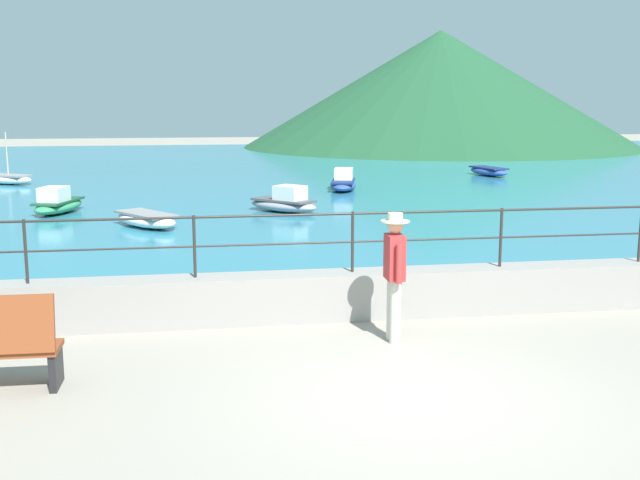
{
  "coord_description": "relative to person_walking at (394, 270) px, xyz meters",
  "views": [
    {
      "loc": [
        -2.28,
        -7.79,
        3.21
      ],
      "look_at": [
        -0.4,
        3.7,
        1.1
      ],
      "focal_mm": 43.54,
      "sensor_mm": 36.0,
      "label": 1
    }
  ],
  "objects": [
    {
      "name": "ground_plane",
      "position": [
        -0.32,
        -1.97,
        -0.98
      ],
      "size": [
        120.0,
        120.0,
        0.0
      ],
      "primitive_type": "plane",
      "color": "gray"
    },
    {
      "name": "promenade_wall",
      "position": [
        -0.32,
        1.23,
        -0.63
      ],
      "size": [
        20.0,
        0.56,
        0.7
      ],
      "primitive_type": "cube",
      "color": "gray",
      "rests_on": "ground"
    },
    {
      "name": "railing",
      "position": [
        -0.32,
        1.23,
        0.36
      ],
      "size": [
        18.44,
        0.04,
        0.9
      ],
      "color": "#282623",
      "rests_on": "promenade_wall"
    },
    {
      "name": "lake_water",
      "position": [
        -0.32,
        23.87,
        -0.95
      ],
      "size": [
        64.0,
        44.32,
        0.06
      ],
      "primitive_type": "cube",
      "color": "teal",
      "rests_on": "ground"
    },
    {
      "name": "hill_main",
      "position": [
        13.93,
        41.46,
        2.91
      ],
      "size": [
        26.71,
        26.71,
        7.77
      ],
      "primitive_type": "cone",
      "color": "#1E4C2D",
      "rests_on": "ground"
    },
    {
      "name": "person_walking",
      "position": [
        0.0,
        0.0,
        0.0
      ],
      "size": [
        0.38,
        0.57,
        1.75
      ],
      "color": "beige",
      "rests_on": "ground"
    },
    {
      "name": "boat_0",
      "position": [
        9.64,
        21.22,
        -0.72
      ],
      "size": [
        1.41,
        2.45,
        0.36
      ],
      "color": "#2D4C9E",
      "rests_on": "lake_water"
    },
    {
      "name": "boat_1",
      "position": [
        -6.41,
        12.8,
        -0.65
      ],
      "size": [
        1.51,
        2.46,
        0.76
      ],
      "color": "#338C59",
      "rests_on": "lake_water"
    },
    {
      "name": "boat_2",
      "position": [
        -3.82,
        9.94,
        -0.72
      ],
      "size": [
        2.04,
        2.41,
        0.36
      ],
      "color": "white",
      "rests_on": "lake_water"
    },
    {
      "name": "boat_3",
      "position": [
        2.6,
        17.01,
        -0.65
      ],
      "size": [
        1.44,
        2.45,
        0.76
      ],
      "color": "#2D4C9E",
      "rests_on": "lake_water"
    },
    {
      "name": "boat_4",
      "position": [
        -0.07,
        12.02,
        -0.65
      ],
      "size": [
        2.23,
        2.29,
        0.76
      ],
      "color": "gray",
      "rests_on": "lake_water"
    },
    {
      "name": "boat_5",
      "position": [
        -9.61,
        21.03,
        -0.72
      ],
      "size": [
        2.42,
        2.01,
        1.95
      ],
      "color": "white",
      "rests_on": "lake_water"
    }
  ]
}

